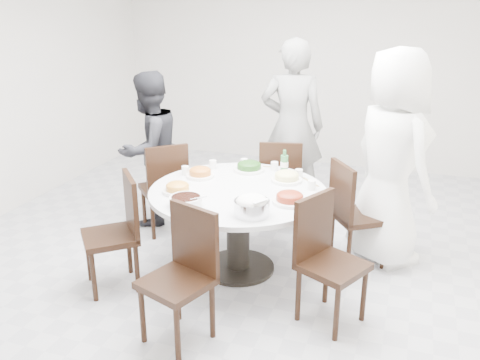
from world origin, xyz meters
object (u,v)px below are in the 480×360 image
(chair_nw, at_px, (163,187))
(diner_right, at_px, (391,159))
(rice_bowl, at_px, (252,208))
(chair_sw, at_px, (110,234))
(soup_bowl, at_px, (186,201))
(diner_left, at_px, (150,149))
(chair_ne, at_px, (360,214))
(dining_table, at_px, (238,230))
(diner_middle, at_px, (292,127))
(beverage_bottle, at_px, (284,163))
(chair_n, at_px, (280,182))
(chair_s, at_px, (176,280))
(chair_se, at_px, (333,263))

(chair_nw, relative_size, diner_right, 0.50)
(chair_nw, xyz_separation_m, rice_bowl, (1.26, -0.98, 0.33))
(chair_sw, xyz_separation_m, soup_bowl, (0.62, 0.14, 0.31))
(chair_nw, bearing_deg, diner_left, -81.06)
(chair_ne, relative_size, diner_right, 0.50)
(dining_table, relative_size, diner_left, 0.94)
(dining_table, relative_size, soup_bowl, 5.89)
(chair_sw, distance_m, diner_middle, 2.40)
(diner_middle, height_order, beverage_bottle, diner_middle)
(chair_n, relative_size, chair_nw, 1.00)
(chair_nw, bearing_deg, chair_s, 76.14)
(diner_left, bearing_deg, chair_se, 76.08)
(diner_middle, bearing_deg, soup_bowl, 71.17)
(chair_ne, relative_size, chair_s, 1.00)
(chair_ne, relative_size, chair_nw, 1.00)
(chair_n, height_order, diner_right, diner_right)
(chair_sw, xyz_separation_m, diner_middle, (0.97, 2.14, 0.47))
(dining_table, bearing_deg, soup_bowl, -119.17)
(dining_table, xyz_separation_m, chair_ne, (0.97, 0.47, 0.10))
(chair_ne, distance_m, soup_bowl, 1.58)
(chair_n, bearing_deg, dining_table, 70.24)
(diner_left, xyz_separation_m, beverage_bottle, (1.48, -0.20, 0.07))
(beverage_bottle, bearing_deg, diner_middle, 100.02)
(chair_se, distance_m, rice_bowl, 0.71)
(chair_sw, bearing_deg, soup_bowl, 61.66)
(chair_sw, distance_m, chair_s, 0.94)
(chair_nw, distance_m, soup_bowl, 1.27)
(chair_sw, xyz_separation_m, diner_right, (2.07, 1.25, 0.48))
(chair_sw, bearing_deg, rice_bowl, 56.07)
(diner_middle, bearing_deg, diner_left, 23.96)
(chair_nw, xyz_separation_m, chair_sw, (0.10, -1.13, 0.00))
(chair_s, bearing_deg, beverage_bottle, 97.53)
(chair_se, relative_size, diner_left, 0.60)
(chair_n, xyz_separation_m, chair_sw, (-0.98, -1.64, 0.00))
(chair_ne, xyz_separation_m, diner_left, (-2.18, 0.22, 0.32))
(chair_ne, xyz_separation_m, diner_middle, (-0.89, 1.06, 0.47))
(dining_table, distance_m, diner_right, 1.47)
(chair_n, bearing_deg, beverage_bottle, 93.46)
(chair_s, bearing_deg, chair_nw, 139.58)
(chair_sw, relative_size, rice_bowl, 3.56)
(chair_s, xyz_separation_m, diner_middle, (0.15, 2.61, 0.47))
(rice_bowl, bearing_deg, chair_se, -3.09)
(diner_middle, height_order, diner_left, diner_middle)
(chair_ne, xyz_separation_m, chair_nw, (-1.96, 0.05, 0.00))
(diner_middle, distance_m, diner_left, 1.55)
(chair_n, distance_m, chair_se, 1.73)
(chair_sw, distance_m, soup_bowl, 0.71)
(chair_nw, height_order, rice_bowl, chair_nw)
(diner_left, bearing_deg, beverage_bottle, 97.95)
(chair_se, bearing_deg, chair_sw, 119.99)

